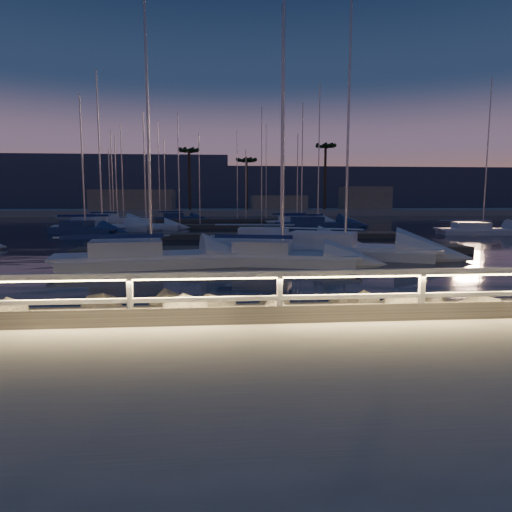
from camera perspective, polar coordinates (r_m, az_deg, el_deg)
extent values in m
plane|color=#A5A195|center=(9.94, 14.57, -7.68)|extent=(400.00, 400.00, 0.00)
cube|color=#A5A195|center=(7.77, 20.81, -12.97)|extent=(240.00, 5.00, 0.20)
cube|color=#6B655B|center=(11.39, 12.01, -7.23)|extent=(240.00, 3.45, 1.29)
plane|color=black|center=(89.16, -2.77, 5.30)|extent=(320.00, 320.00, 0.00)
plane|color=black|center=(10.31, 14.35, -14.13)|extent=(400.00, 400.00, 0.00)
cube|color=silver|center=(9.43, -15.47, -5.39)|extent=(0.11, 0.11, 1.00)
cube|color=silver|center=(9.35, 2.99, -5.23)|extent=(0.11, 0.11, 1.00)
cube|color=silver|center=(10.20, 19.98, -4.62)|extent=(0.11, 0.11, 1.00)
cube|color=silver|center=(9.73, 14.76, -1.98)|extent=(44.00, 0.12, 0.12)
cube|color=silver|center=(9.82, 14.66, -4.86)|extent=(44.00, 0.09, 0.09)
cube|color=#FDD872|center=(9.73, 14.78, -2.46)|extent=(44.00, 0.04, 0.03)
sphere|color=#6B655B|center=(9.83, 2.40, -7.49)|extent=(0.70, 0.70, 0.70)
sphere|color=#6B655B|center=(10.69, 15.65, -6.86)|extent=(0.90, 0.90, 0.90)
sphere|color=#6B655B|center=(11.57, 2.45, -7.05)|extent=(0.89, 0.89, 0.89)
sphere|color=#6B655B|center=(12.74, 17.48, -6.36)|extent=(0.82, 0.82, 0.82)
sphere|color=#6B655B|center=(11.93, 21.34, -6.34)|extent=(0.99, 0.99, 0.99)
sphere|color=#6B655B|center=(10.66, 18.78, -6.75)|extent=(1.05, 1.05, 1.05)
cube|color=#514C43|center=(25.42, 2.53, 0.69)|extent=(22.00, 2.00, 0.40)
cube|color=#514C43|center=(35.32, 0.45, 2.56)|extent=(22.00, 2.00, 0.40)
cube|color=#514C43|center=(47.25, -0.90, 3.76)|extent=(22.00, 2.00, 0.40)
cube|color=#514C43|center=(59.21, -1.70, 4.48)|extent=(22.00, 2.00, 0.40)
cube|color=#A5A195|center=(83.15, -2.62, 5.43)|extent=(160.00, 14.00, 1.20)
cube|color=gray|center=(84.35, -15.03, 6.57)|extent=(14.00, 8.00, 4.00)
cube|color=gray|center=(84.80, 2.79, 6.48)|extent=(10.00, 6.00, 3.00)
cube|color=gray|center=(87.40, 13.41, 6.84)|extent=(8.00, 7.00, 4.60)
cylinder|color=#493822|center=(81.24, -8.31, 9.44)|extent=(0.44, 0.44, 10.50)
cylinder|color=#493822|center=(82.25, -1.21, 8.97)|extent=(0.44, 0.44, 9.00)
cylinder|color=#493822|center=(83.38, 8.63, 9.72)|extent=(0.44, 0.44, 11.50)
cube|color=#3A4259|center=(139.09, -3.55, 7.91)|extent=(220.00, 30.00, 14.00)
cube|color=#3A4259|center=(159.52, -25.95, 7.84)|extent=(120.00, 25.00, 18.00)
cube|color=silver|center=(21.47, 3.32, -0.68)|extent=(7.10, 4.09, 0.53)
cube|color=silver|center=(21.43, 3.33, 0.21)|extent=(7.54, 3.92, 0.14)
cube|color=silver|center=(21.54, 0.87, 1.16)|extent=(2.99, 2.37, 0.62)
cylinder|color=#B5B4B9|center=(21.52, 3.45, 16.12)|extent=(0.11, 0.11, 11.70)
cylinder|color=#B5B4B9|center=(21.59, -0.34, 2.44)|extent=(4.06, 1.28, 0.08)
cube|color=silver|center=(21.47, -12.88, -0.85)|extent=(8.32, 3.97, 0.58)
cube|color=silver|center=(21.42, -12.91, 0.12)|extent=(8.91, 3.68, 0.16)
cube|color=silver|center=(21.38, -15.91, 1.00)|extent=(3.40, 2.49, 0.68)
cylinder|color=#B5B4B9|center=(21.71, -13.47, 18.89)|extent=(0.13, 0.13, 13.87)
cylinder|color=#B5B4B9|center=(21.35, -17.45, 2.35)|extent=(4.94, 0.92, 0.08)
cube|color=silver|center=(24.90, 11.07, 0.30)|extent=(9.37, 6.39, 0.60)
cube|color=silver|center=(24.85, 11.10, 1.18)|extent=(9.87, 6.29, 0.16)
cube|color=silver|center=(25.02, 8.30, 2.15)|extent=(4.09, 3.47, 0.71)
cylinder|color=#B5B4B9|center=(25.27, 11.56, 19.21)|extent=(0.13, 0.13, 15.52)
cylinder|color=#B5B4B9|center=(25.11, 6.93, 3.44)|extent=(5.13, 2.37, 0.09)
cube|color=navy|center=(42.13, -20.52, 2.80)|extent=(6.68, 4.54, 0.54)
cube|color=navy|center=(42.10, -20.54, 3.26)|extent=(7.04, 4.47, 0.15)
cube|color=navy|center=(42.66, -21.48, 3.73)|extent=(2.91, 2.47, 0.64)
cylinder|color=#B5B4B9|center=(42.13, -20.89, 10.92)|extent=(0.12, 0.12, 11.06)
cylinder|color=#B5B4B9|center=(42.92, -21.96, 4.38)|extent=(3.67, 1.70, 0.08)
cube|color=silver|center=(28.07, 3.15, 1.21)|extent=(8.06, 3.55, 0.61)
cube|color=silver|center=(28.03, 3.16, 2.00)|extent=(8.66, 3.24, 0.17)
cube|color=silver|center=(28.00, 0.94, 2.80)|extent=(3.25, 2.31, 0.72)
cylinder|color=#B5B4B9|center=(28.24, 3.26, 16.05)|extent=(0.13, 0.13, 13.55)
cylinder|color=#B5B4B9|center=(27.98, -0.17, 3.93)|extent=(4.85, 0.69, 0.09)
cube|color=silver|center=(43.62, 26.44, 2.63)|extent=(7.34, 3.16, 0.48)
cube|color=silver|center=(43.60, 26.46, 3.03)|extent=(7.89, 2.88, 0.13)
cube|color=silver|center=(43.17, 25.29, 3.47)|extent=(2.95, 2.08, 0.56)
cylinder|color=#B5B4B9|center=(43.66, 26.93, 11.25)|extent=(0.10, 0.10, 12.36)
cylinder|color=#B5B4B9|center=(42.96, 24.71, 4.06)|extent=(4.43, 0.57, 0.07)
cube|color=silver|center=(46.16, -13.54, 3.41)|extent=(6.19, 2.29, 0.52)
cube|color=silver|center=(46.14, -13.55, 3.82)|extent=(6.68, 2.00, 0.14)
cube|color=silver|center=(46.23, -14.61, 4.20)|extent=(2.44, 1.62, 0.61)
cylinder|color=#B5B4B9|center=(46.15, -13.76, 10.52)|extent=(0.11, 0.11, 10.60)
cylinder|color=#B5B4B9|center=(46.26, -15.15, 4.77)|extent=(3.82, 0.23, 0.08)
cube|color=silver|center=(44.65, -18.62, 3.11)|extent=(8.26, 4.07, 0.62)
cube|color=silver|center=(44.62, -18.64, 3.61)|extent=(8.83, 3.80, 0.17)
cube|color=silver|center=(44.67, -20.07, 4.06)|extent=(3.39, 2.52, 0.73)
cylinder|color=#B5B4B9|center=(44.76, -19.01, 12.55)|extent=(0.13, 0.13, 13.73)
cylinder|color=#B5B4B9|center=(44.69, -20.80, 4.75)|extent=(4.87, 1.01, 0.09)
cube|color=silver|center=(52.17, 5.69, 4.01)|extent=(7.82, 4.68, 0.53)
cube|color=silver|center=(52.15, 5.69, 4.38)|extent=(8.29, 4.53, 0.15)
cube|color=silver|center=(51.65, 4.69, 4.74)|extent=(3.32, 2.67, 0.63)
cylinder|color=#B5B4B9|center=(52.23, 5.79, 11.56)|extent=(0.12, 0.12, 12.88)
cylinder|color=#B5B4B9|center=(51.39, 4.19, 5.28)|extent=(4.43, 1.53, 0.08)
cube|color=navy|center=(48.32, 7.71, 3.72)|extent=(8.23, 3.22, 0.54)
cube|color=navy|center=(48.30, 7.72, 4.12)|extent=(8.88, 2.86, 0.15)
cube|color=navy|center=(47.98, 6.44, 4.53)|extent=(3.27, 2.22, 0.64)
cylinder|color=#B5B4B9|center=(48.44, 7.86, 12.54)|extent=(0.12, 0.12, 14.01)
cylinder|color=#B5B4B9|center=(47.82, 5.79, 5.12)|extent=(5.04, 0.41, 0.08)
cube|color=navy|center=(62.95, -9.54, 4.50)|extent=(6.27, 4.15, 0.51)
cube|color=navy|center=(62.94, -9.54, 4.80)|extent=(6.61, 4.07, 0.14)
cube|color=navy|center=(62.67, -10.27, 5.07)|extent=(2.72, 2.28, 0.60)
cylinder|color=#B5B4B9|center=(62.94, -9.64, 9.60)|extent=(0.11, 0.11, 10.36)
cylinder|color=#B5B4B9|center=(62.53, -10.64, 5.47)|extent=(3.46, 1.52, 0.07)
cube|color=silver|center=(61.27, -17.32, 4.20)|extent=(6.56, 2.95, 0.49)
cube|color=silver|center=(61.26, -17.33, 4.49)|extent=(7.04, 2.70, 0.13)
cube|color=silver|center=(61.55, -18.11, 4.77)|extent=(2.65, 1.90, 0.58)
cylinder|color=#B5B4B9|center=(61.27, -17.53, 9.72)|extent=(0.11, 0.11, 11.00)
cylinder|color=#B5B4B9|center=(61.69, -18.51, 5.17)|extent=(3.93, 0.60, 0.07)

